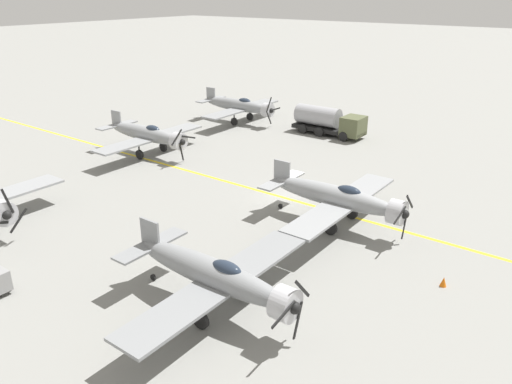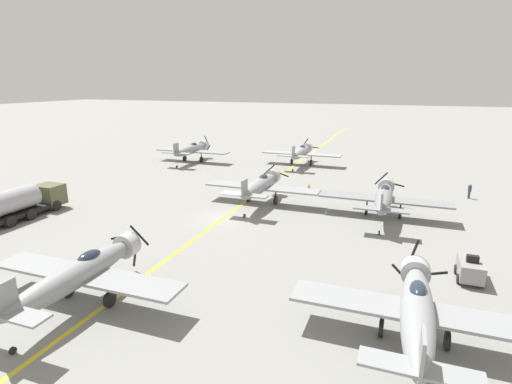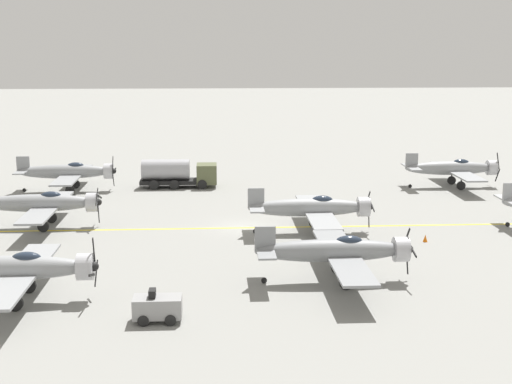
% 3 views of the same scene
% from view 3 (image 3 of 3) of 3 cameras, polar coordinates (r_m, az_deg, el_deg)
% --- Properties ---
extents(ground_plane, '(400.00, 400.00, 0.00)m').
position_cam_3_polar(ground_plane, '(58.17, -0.74, -2.88)').
color(ground_plane, gray).
extents(taxiway_stripe, '(0.30, 160.00, 0.01)m').
position_cam_3_polar(taxiway_stripe, '(58.17, -0.74, -2.88)').
color(taxiway_stripe, yellow).
rests_on(taxiway_stripe, ground).
extents(airplane_near_right, '(12.00, 9.98, 3.77)m').
position_cam_3_polar(airplane_near_right, '(43.35, -18.79, -5.82)').
color(airplane_near_right, gray).
rests_on(airplane_near_right, ground).
extents(airplane_near_left, '(12.00, 9.98, 3.65)m').
position_cam_3_polar(airplane_near_left, '(74.90, -14.76, 1.57)').
color(airplane_near_left, gray).
rests_on(airplane_near_left, ground).
extents(airplane_mid_right, '(12.00, 9.98, 3.65)m').
position_cam_3_polar(airplane_mid_right, '(44.79, 6.50, -4.71)').
color(airplane_mid_right, gray).
rests_on(airplane_mid_right, ground).
extents(airplane_near_center, '(12.00, 9.98, 3.65)m').
position_cam_3_polar(airplane_near_center, '(60.41, -16.75, -0.88)').
color(airplane_near_center, gray).
rests_on(airplane_near_center, ground).
extents(airplane_far_left, '(12.00, 9.98, 3.65)m').
position_cam_3_polar(airplane_far_left, '(77.38, 15.54, 1.84)').
color(airplane_far_left, gray).
rests_on(airplane_far_left, ground).
extents(airplane_mid_center, '(12.00, 9.98, 3.65)m').
position_cam_3_polar(airplane_mid_center, '(56.42, 4.57, -1.27)').
color(airplane_mid_center, gray).
rests_on(airplane_mid_center, ground).
extents(fuel_tanker, '(2.67, 8.00, 2.98)m').
position_cam_3_polar(fuel_tanker, '(75.07, -6.19, 1.51)').
color(fuel_tanker, black).
rests_on(fuel_tanker, ground).
extents(tow_tractor, '(1.57, 2.60, 1.79)m').
position_cam_3_polar(tow_tractor, '(39.04, -7.89, -9.11)').
color(tow_tractor, gray).
rests_on(tow_tractor, ground).
extents(traffic_cone, '(0.36, 0.36, 0.55)m').
position_cam_3_polar(traffic_cone, '(55.50, 13.39, -3.62)').
color(traffic_cone, orange).
rests_on(traffic_cone, ground).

